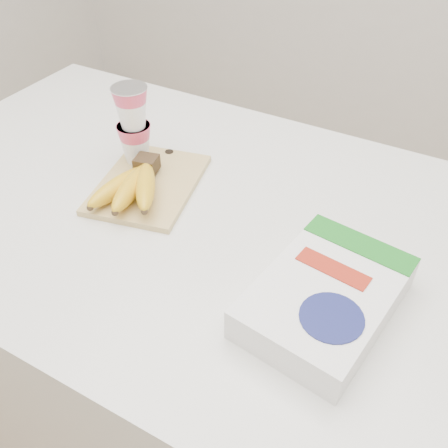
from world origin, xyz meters
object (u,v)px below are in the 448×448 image
object	(u,v)px
table	(180,340)
yogurt_stack	(133,123)
cutting_board	(149,184)
bananas	(133,185)
cereal_box	(326,297)

from	to	relation	value
table	yogurt_stack	bearing A→B (deg)	150.52
cutting_board	bananas	world-z (taller)	bananas
cutting_board	yogurt_stack	world-z (taller)	yogurt_stack
cutting_board	yogurt_stack	distance (m)	0.14
yogurt_stack	cereal_box	size ratio (longest dim) A/B	0.58
yogurt_stack	cereal_box	bearing A→B (deg)	-20.57
table	yogurt_stack	distance (m)	0.63
bananas	cereal_box	xyz separation A→B (m)	(0.46, -0.09, -0.01)
cutting_board	bananas	xyz separation A→B (m)	(0.00, -0.05, 0.03)
table	cereal_box	size ratio (longest dim) A/B	4.24
bananas	yogurt_stack	size ratio (longest dim) A/B	1.17
cereal_box	cutting_board	bearing A→B (deg)	170.66
table	bananas	size ratio (longest dim) A/B	6.29
cutting_board	cereal_box	distance (m)	0.48
yogurt_stack	cereal_box	distance (m)	0.57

